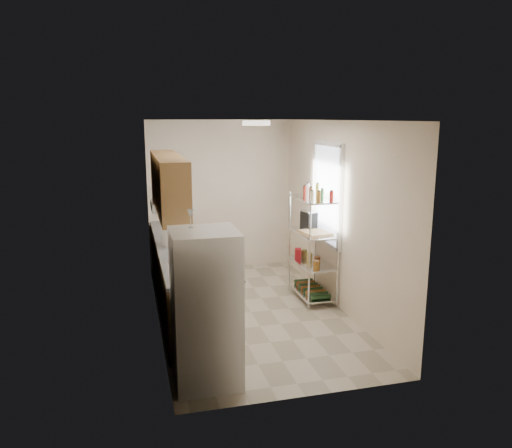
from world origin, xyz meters
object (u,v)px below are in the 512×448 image
Objects in this scene: rice_cooker at (172,237)px; frying_pan_large at (175,242)px; cutting_board at (315,233)px; espresso_machine at (309,220)px; refrigerator at (206,308)px.

rice_cooker is 1.03× the size of frying_pan_large.
cutting_board is 0.33m from espresso_machine.
refrigerator is 5.53× the size of rice_cooker.
refrigerator is 2.89m from espresso_machine.
espresso_machine is (0.01, 0.30, 0.13)m from cutting_board.
frying_pan_large is 0.98× the size of espresso_machine.
espresso_machine reaches higher than rice_cooker.
frying_pan_large is at bearing 169.94° from cutting_board.
espresso_machine is at bearing 49.06° from refrigerator.
rice_cooker is at bearing 172.02° from cutting_board.
cutting_board reaches higher than frying_pan_large.
rice_cooker is at bearing 93.44° from refrigerator.
refrigerator is at bearing -142.37° from espresso_machine.
refrigerator is at bearing -92.49° from frying_pan_large.
refrigerator reaches higher than rice_cooker.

